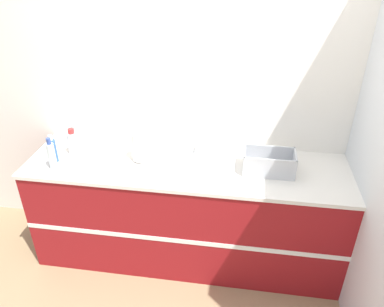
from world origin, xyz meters
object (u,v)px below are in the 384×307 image
(bottle_blue, at_px, (53,150))
(bottle_clear, at_px, (52,156))
(dish_rack, at_px, (269,164))
(sink, at_px, (202,160))
(bottle_white_spray, at_px, (73,143))
(paper_towel_roll, at_px, (140,147))

(bottle_blue, relative_size, bottle_clear, 0.88)
(dish_rack, distance_m, bottle_blue, 1.64)
(sink, bearing_deg, bottle_white_spray, -178.82)
(sink, distance_m, dish_rack, 0.51)
(paper_towel_roll, relative_size, bottle_clear, 0.92)
(paper_towel_roll, height_order, dish_rack, paper_towel_roll)
(bottle_blue, height_order, bottle_white_spray, bottle_blue)
(bottle_white_spray, bearing_deg, dish_rack, -1.51)
(paper_towel_roll, bearing_deg, bottle_clear, -160.40)
(sink, distance_m, bottle_blue, 1.15)
(paper_towel_roll, relative_size, bottle_blue, 1.05)
(sink, bearing_deg, paper_towel_roll, -174.39)
(sink, relative_size, bottle_clear, 1.97)
(sink, bearing_deg, bottle_clear, -166.35)
(sink, bearing_deg, dish_rack, -7.00)
(dish_rack, bearing_deg, bottle_blue, -176.57)
(bottle_white_spray, bearing_deg, bottle_clear, -102.97)
(dish_rack, xyz_separation_m, bottle_white_spray, (-1.53, 0.04, 0.03))
(sink, xyz_separation_m, paper_towel_roll, (-0.48, -0.05, 0.10))
(paper_towel_roll, bearing_deg, bottle_blue, -170.24)
(sink, relative_size, bottle_white_spray, 2.31)
(paper_towel_roll, xyz_separation_m, bottle_clear, (-0.61, -0.22, -0.01))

